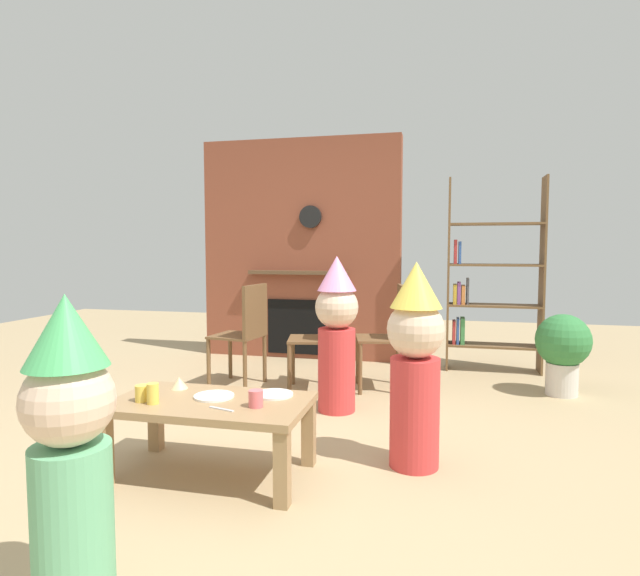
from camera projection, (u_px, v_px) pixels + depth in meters
ground_plane at (281, 447)px, 3.21m from camera, size 12.00×12.00×0.00m
brick_fireplace_feature at (301, 250)px, 5.77m from camera, size 2.20×0.28×2.40m
bookshelf at (486, 284)px, 5.16m from camera, size 0.90×0.28×1.90m
coffee_table at (211, 412)px, 2.79m from camera, size 1.04×0.58×0.41m
paper_cup_near_left at (142, 393)px, 2.76m from camera, size 0.07×0.07×0.09m
paper_cup_near_right at (153, 394)px, 2.72m from camera, size 0.06×0.06×0.11m
paper_cup_center at (256, 399)px, 2.66m from camera, size 0.07×0.07×0.09m
paper_plate_front at (214, 396)px, 2.84m from camera, size 0.22×0.22×0.01m
paper_plate_rear at (274, 394)px, 2.87m from camera, size 0.21×0.21×0.01m
birthday_cake_slice at (179, 383)px, 3.01m from camera, size 0.10×0.10×0.07m
table_fork at (221, 409)px, 2.62m from camera, size 0.15×0.06×0.01m
child_with_cone_hat at (70, 447)px, 1.71m from camera, size 0.30×0.30×1.07m
child_in_pink at (415, 359)px, 2.88m from camera, size 0.32×0.32×1.15m
child_by_the_chairs at (337, 330)px, 3.87m from camera, size 0.32×0.32×1.16m
dining_chair_left at (246, 328)px, 4.59m from camera, size 0.45×0.45×0.90m
dining_chair_middle at (323, 331)px, 4.45m from camera, size 0.47×0.47×0.90m
dining_chair_right at (391, 330)px, 4.49m from camera, size 0.48×0.48×0.90m
potted_plant_tall at (563, 347)px, 4.31m from camera, size 0.44×0.44×0.68m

